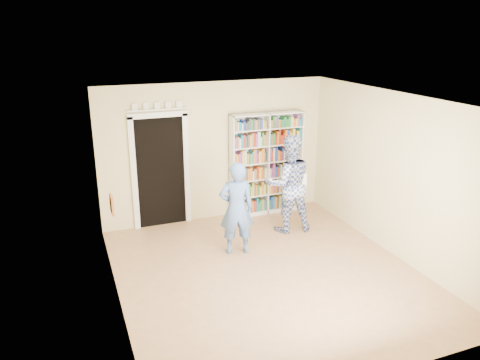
{
  "coord_description": "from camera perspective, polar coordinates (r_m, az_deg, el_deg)",
  "views": [
    {
      "loc": [
        -2.74,
        -5.87,
        3.69
      ],
      "look_at": [
        -0.11,
        0.9,
        1.28
      ],
      "focal_mm": 35.0,
      "sensor_mm": 36.0,
      "label": 1
    }
  ],
  "objects": [
    {
      "name": "man_plaid",
      "position": [
        8.64,
        5.96,
        -0.47
      ],
      "size": [
        0.98,
        0.82,
        1.83
      ],
      "primitive_type": "imported",
      "rotation": [
        0.0,
        0.0,
        2.99
      ],
      "color": "#314596",
      "rests_on": "floor"
    },
    {
      "name": "wall_left",
      "position": [
        6.34,
        -15.3,
        -3.96
      ],
      "size": [
        0.0,
        5.0,
        5.0
      ],
      "primitive_type": "plane",
      "rotation": [
        1.57,
        0.0,
        1.57
      ],
      "color": "beige",
      "rests_on": "floor"
    },
    {
      "name": "wall_back",
      "position": [
        9.11,
        -2.99,
        3.47
      ],
      "size": [
        4.5,
        0.0,
        4.5
      ],
      "primitive_type": "plane",
      "rotation": [
        1.57,
        0.0,
        0.0
      ],
      "color": "beige",
      "rests_on": "floor"
    },
    {
      "name": "bookshelf",
      "position": [
        9.41,
        3.22,
        2.02
      ],
      "size": [
        1.5,
        0.28,
        2.07
      ],
      "rotation": [
        0.0,
        0.0,
        0.03
      ],
      "color": "white",
      "rests_on": "floor"
    },
    {
      "name": "floor",
      "position": [
        7.46,
        3.36,
        -11.32
      ],
      "size": [
        5.0,
        5.0,
        0.0
      ],
      "primitive_type": "plane",
      "color": "#9B6F4B",
      "rests_on": "ground"
    },
    {
      "name": "paper_sheet",
      "position": [
        8.52,
        7.46,
        -0.2
      ],
      "size": [
        0.21,
        0.05,
        0.3
      ],
      "primitive_type": "cube",
      "rotation": [
        0.0,
        0.0,
        -0.18
      ],
      "color": "white",
      "rests_on": "man_plaid"
    },
    {
      "name": "ceiling",
      "position": [
        6.55,
        3.81,
        9.65
      ],
      "size": [
        5.0,
        5.0,
        0.0
      ],
      "primitive_type": "plane",
      "rotation": [
        3.14,
        0.0,
        0.0
      ],
      "color": "white",
      "rests_on": "wall_back"
    },
    {
      "name": "wall_art",
      "position": [
        6.51,
        -15.36,
        -2.9
      ],
      "size": [
        0.03,
        0.25,
        0.25
      ],
      "primitive_type": "cube",
      "color": "brown",
      "rests_on": "wall_left"
    },
    {
      "name": "doorway",
      "position": [
        8.87,
        -9.69,
        1.67
      ],
      "size": [
        1.1,
        0.08,
        2.43
      ],
      "color": "black",
      "rests_on": "floor"
    },
    {
      "name": "man_blue",
      "position": [
        7.76,
        -0.44,
        -3.5
      ],
      "size": [
        0.64,
        0.49,
        1.6
      ],
      "primitive_type": "imported",
      "rotation": [
        0.0,
        0.0,
        2.95
      ],
      "color": "#5074B3",
      "rests_on": "floor"
    },
    {
      "name": "wall_right",
      "position": [
        8.05,
        18.29,
        0.53
      ],
      "size": [
        0.0,
        5.0,
        5.0
      ],
      "primitive_type": "plane",
      "rotation": [
        1.57,
        0.0,
        -1.57
      ],
      "color": "beige",
      "rests_on": "floor"
    }
  ]
}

